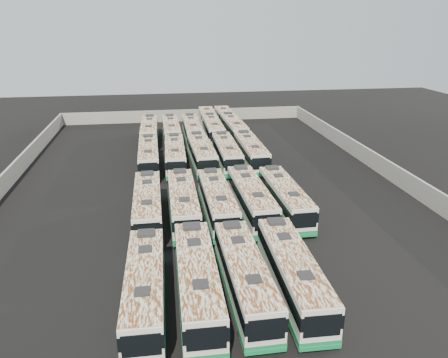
# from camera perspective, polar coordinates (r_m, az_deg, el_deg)

# --- Properties ---
(ground) EXTENTS (140.00, 140.00, 0.00)m
(ground) POSITION_cam_1_polar(r_m,az_deg,el_deg) (49.45, -2.36, -1.51)
(ground) COLOR black
(ground) RESTS_ON ground
(perimeter_wall) EXTENTS (45.20, 73.20, 2.20)m
(perimeter_wall) POSITION_cam_1_polar(r_m,az_deg,el_deg) (49.06, -2.38, -0.32)
(perimeter_wall) COLOR slate
(perimeter_wall) RESTS_ON ground
(bus_front_far_left) EXTENTS (2.68, 11.75, 3.30)m
(bus_front_far_left) POSITION_cam_1_polar(r_m,az_deg,el_deg) (29.95, -10.26, -13.77)
(bus_front_far_left) COLOR beige
(bus_front_far_left) RESTS_ON ground
(bus_front_left) EXTENTS (2.76, 12.25, 3.44)m
(bus_front_left) POSITION_cam_1_polar(r_m,az_deg,el_deg) (30.06, -3.50, -13.13)
(bus_front_left) COLOR beige
(bus_front_left) RESTS_ON ground
(bus_front_center) EXTENTS (2.61, 11.88, 3.34)m
(bus_front_center) POSITION_cam_1_polar(r_m,az_deg,el_deg) (30.58, 2.74, -12.60)
(bus_front_center) COLOR beige
(bus_front_center) RESTS_ON ground
(bus_front_right) EXTENTS (2.86, 12.11, 3.40)m
(bus_front_right) POSITION_cam_1_polar(r_m,az_deg,el_deg) (31.24, 8.98, -12.02)
(bus_front_right) COLOR beige
(bus_front_right) RESTS_ON ground
(bus_midfront_far_left) EXTENTS (2.56, 11.90, 3.35)m
(bus_midfront_far_left) POSITION_cam_1_polar(r_m,az_deg,el_deg) (41.80, -9.93, -3.46)
(bus_midfront_far_left) COLOR beige
(bus_midfront_far_left) RESTS_ON ground
(bus_midfront_left) EXTENTS (2.60, 12.02, 3.38)m
(bus_midfront_left) POSITION_cam_1_polar(r_m,az_deg,el_deg) (41.91, -5.36, -3.14)
(bus_midfront_left) COLOR beige
(bus_midfront_left) RESTS_ON ground
(bus_midfront_center) EXTENTS (2.58, 11.86, 3.34)m
(bus_midfront_center) POSITION_cam_1_polar(r_m,az_deg,el_deg) (42.06, -0.87, -3.00)
(bus_midfront_center) COLOR beige
(bus_midfront_center) RESTS_ON ground
(bus_midfront_right) EXTENTS (2.76, 12.21, 3.43)m
(bus_midfront_right) POSITION_cam_1_polar(r_m,az_deg,el_deg) (42.75, 3.57, -2.58)
(bus_midfront_right) COLOR beige
(bus_midfront_right) RESTS_ON ground
(bus_midfront_far_right) EXTENTS (2.61, 11.76, 3.31)m
(bus_midfront_far_right) POSITION_cam_1_polar(r_m,az_deg,el_deg) (43.46, 7.96, -2.44)
(bus_midfront_far_right) COLOR beige
(bus_midfront_far_right) RESTS_ON ground
(bus_midback_far_left) EXTENTS (2.56, 11.72, 3.30)m
(bus_midback_far_left) POSITION_cam_1_polar(r_m,az_deg,el_deg) (56.92, -9.81, 2.94)
(bus_midback_far_left) COLOR beige
(bus_midback_far_left) RESTS_ON ground
(bus_midback_left) EXTENTS (2.78, 11.82, 3.31)m
(bus_midback_left) POSITION_cam_1_polar(r_m,az_deg,el_deg) (56.89, -6.42, 3.11)
(bus_midback_left) COLOR beige
(bus_midback_left) RESTS_ON ground
(bus_midback_center) EXTENTS (2.90, 12.29, 3.45)m
(bus_midback_center) POSITION_cam_1_polar(r_m,az_deg,el_deg) (56.98, -2.98, 3.31)
(bus_midback_center) COLOR beige
(bus_midback_center) RESTS_ON ground
(bus_midback_right) EXTENTS (2.63, 11.92, 3.35)m
(bus_midback_right) POSITION_cam_1_polar(r_m,az_deg,el_deg) (57.37, 0.35, 3.40)
(bus_midback_right) COLOR beige
(bus_midback_right) RESTS_ON ground
(bus_midback_far_right) EXTENTS (2.60, 12.06, 3.40)m
(bus_midback_far_right) POSITION_cam_1_polar(r_m,az_deg,el_deg) (57.94, 3.52, 3.56)
(bus_midback_far_right) COLOR beige
(bus_midback_far_right) RESTS_ON ground
(bus_back_far_left) EXTENTS (2.74, 11.90, 3.34)m
(bus_back_far_left) POSITION_cam_1_polar(r_m,az_deg,el_deg) (69.76, -9.71, 6.15)
(bus_back_far_left) COLOR beige
(bus_back_far_left) RESTS_ON ground
(bus_back_left) EXTENTS (2.55, 11.74, 3.30)m
(bus_back_left) POSITION_cam_1_polar(r_m,az_deg,el_deg) (69.84, -6.90, 6.29)
(bus_back_left) COLOR beige
(bus_back_left) RESTS_ON ground
(bus_back_center) EXTENTS (2.53, 11.82, 3.33)m
(bus_back_center) POSITION_cam_1_polar(r_m,az_deg,el_deg) (69.84, -4.17, 6.39)
(bus_back_center) COLOR beige
(bus_back_center) RESTS_ON ground
(bus_back_right) EXTENTS (2.77, 18.32, 3.32)m
(bus_back_right) POSITION_cam_1_polar(r_m,az_deg,el_deg) (73.38, -1.74, 7.10)
(bus_back_right) COLOR beige
(bus_back_right) RESTS_ON ground
(bus_back_far_right) EXTENTS (2.88, 18.40, 3.33)m
(bus_back_far_right) POSITION_cam_1_polar(r_m,az_deg,el_deg) (73.86, 0.79, 7.20)
(bus_back_far_right) COLOR beige
(bus_back_far_right) RESTS_ON ground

